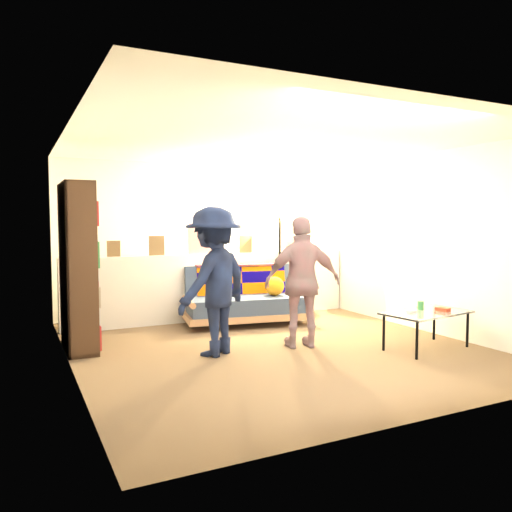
{
  "coord_description": "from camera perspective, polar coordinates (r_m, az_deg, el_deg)",
  "views": [
    {
      "loc": [
        -2.75,
        -5.21,
        1.49
      ],
      "look_at": [
        0.0,
        0.4,
        1.05
      ],
      "focal_mm": 35.0,
      "sensor_mm": 36.0,
      "label": 1
    }
  ],
  "objects": [
    {
      "name": "ground",
      "position": [
        6.08,
        1.69,
        -10.17
      ],
      "size": [
        5.0,
        5.0,
        0.0
      ],
      "primitive_type": "plane",
      "color": "brown",
      "rests_on": "ground"
    },
    {
      "name": "floor_lamp",
      "position": [
        7.86,
        2.69,
        1.65
      ],
      "size": [
        0.37,
        0.29,
        1.64
      ],
      "color": "black",
      "rests_on": "ground"
    },
    {
      "name": "room_shell",
      "position": [
        6.31,
        -0.29,
        5.67
      ],
      "size": [
        4.6,
        5.05,
        2.45
      ],
      "color": "silver",
      "rests_on": "ground"
    },
    {
      "name": "futon_sofa",
      "position": [
        7.26,
        -1.14,
        -5.0
      ],
      "size": [
        1.86,
        1.1,
        0.75
      ],
      "color": "tan",
      "rests_on": "ground"
    },
    {
      "name": "ledge_decor",
      "position": [
        7.44,
        -6.27,
        1.59
      ],
      "size": [
        2.97,
        0.02,
        0.45
      ],
      "color": "brown",
      "rests_on": "half_wall_ledge"
    },
    {
      "name": "person_left",
      "position": [
        5.55,
        -4.82,
        -2.89
      ],
      "size": [
        1.22,
        1.07,
        1.64
      ],
      "primitive_type": "imported",
      "rotation": [
        0.0,
        0.0,
        3.69
      ],
      "color": "black",
      "rests_on": "ground"
    },
    {
      "name": "coffee_table",
      "position": [
        6.17,
        18.94,
        -6.3
      ],
      "size": [
        1.11,
        0.72,
        0.54
      ],
      "color": "black",
      "rests_on": "ground"
    },
    {
      "name": "half_wall_ledge",
      "position": [
        7.59,
        -4.67,
        -3.48
      ],
      "size": [
        4.45,
        0.15,
        1.0
      ],
      "primitive_type": "cube",
      "color": "silver",
      "rests_on": "ground"
    },
    {
      "name": "bookshelf",
      "position": [
        6.13,
        -19.73,
        -1.75
      ],
      "size": [
        0.32,
        0.96,
        1.92
      ],
      "color": "#331E11",
      "rests_on": "ground"
    },
    {
      "name": "person_right",
      "position": [
        5.89,
        5.36,
        -2.97
      ],
      "size": [
        0.97,
        0.59,
        1.55
      ],
      "primitive_type": "imported",
      "rotation": [
        0.0,
        0.0,
        2.9
      ],
      "color": "#D08690",
      "rests_on": "ground"
    }
  ]
}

